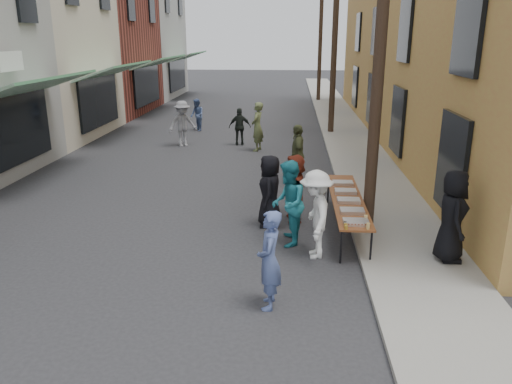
# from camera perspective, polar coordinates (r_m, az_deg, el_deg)

# --- Properties ---
(ground) EXTENTS (120.00, 120.00, 0.00)m
(ground) POSITION_cam_1_polar(r_m,az_deg,el_deg) (9.40, -11.93, -10.28)
(ground) COLOR #28282B
(ground) RESTS_ON ground
(sidewalk) EXTENTS (2.20, 60.00, 0.10)m
(sidewalk) POSITION_cam_1_polar(r_m,az_deg,el_deg) (23.50, 10.22, 6.70)
(sidewalk) COLOR gray
(sidewalk) RESTS_ON ground
(storefront_row) EXTENTS (8.00, 37.00, 9.00)m
(storefront_row) POSITION_cam_1_polar(r_m,az_deg,el_deg) (26.11, -25.46, 15.40)
(storefront_row) COLOR maroon
(storefront_row) RESTS_ON ground
(building_ochre) EXTENTS (10.00, 28.00, 10.00)m
(building_ochre) POSITION_cam_1_polar(r_m,az_deg,el_deg) (23.61, 26.78, 17.34)
(building_ochre) COLOR #B0773F
(building_ochre) RESTS_ON ground
(utility_pole_near) EXTENTS (0.26, 0.26, 9.00)m
(utility_pole_near) POSITION_cam_1_polar(r_m,az_deg,el_deg) (11.12, 14.17, 17.91)
(utility_pole_near) COLOR #2D2116
(utility_pole_near) RESTS_ON ground
(utility_pole_mid) EXTENTS (0.26, 0.26, 9.00)m
(utility_pole_mid) POSITION_cam_1_polar(r_m,az_deg,el_deg) (23.05, 9.02, 17.69)
(utility_pole_mid) COLOR #2D2116
(utility_pole_mid) RESTS_ON ground
(utility_pole_far) EXTENTS (0.26, 0.26, 9.00)m
(utility_pole_far) POSITION_cam_1_polar(r_m,az_deg,el_deg) (35.02, 7.39, 17.59)
(utility_pole_far) COLOR #2D2116
(utility_pole_far) RESTS_ON ground
(serving_table) EXTENTS (0.70, 4.00, 0.75)m
(serving_table) POSITION_cam_1_polar(r_m,az_deg,el_deg) (11.64, 10.37, -0.88)
(serving_table) COLOR brown
(serving_table) RESTS_ON ground
(catering_tray_sausage) EXTENTS (0.50, 0.33, 0.08)m
(catering_tray_sausage) POSITION_cam_1_polar(r_m,az_deg,el_deg) (10.06, 11.35, -3.40)
(catering_tray_sausage) COLOR maroon
(catering_tray_sausage) RESTS_ON serving_table
(catering_tray_foil_b) EXTENTS (0.50, 0.33, 0.08)m
(catering_tray_foil_b) POSITION_cam_1_polar(r_m,az_deg,el_deg) (10.67, 10.93, -2.16)
(catering_tray_foil_b) COLOR #B2B2B7
(catering_tray_foil_b) RESTS_ON serving_table
(catering_tray_buns) EXTENTS (0.50, 0.33, 0.08)m
(catering_tray_buns) POSITION_cam_1_polar(r_m,az_deg,el_deg) (11.33, 10.54, -0.98)
(catering_tray_buns) COLOR tan
(catering_tray_buns) RESTS_ON serving_table
(catering_tray_foil_d) EXTENTS (0.50, 0.33, 0.08)m
(catering_tray_foil_d) POSITION_cam_1_polar(r_m,az_deg,el_deg) (11.99, 10.19, 0.07)
(catering_tray_foil_d) COLOR #B2B2B7
(catering_tray_foil_d) RESTS_ON serving_table
(catering_tray_buns_end) EXTENTS (0.50, 0.33, 0.08)m
(catering_tray_buns_end) POSITION_cam_1_polar(r_m,az_deg,el_deg) (12.66, 9.88, 1.02)
(catering_tray_buns_end) COLOR tan
(catering_tray_buns_end) RESTS_ON serving_table
(condiment_jar_a) EXTENTS (0.07, 0.07, 0.08)m
(condiment_jar_a) POSITION_cam_1_polar(r_m,az_deg,el_deg) (9.76, 10.27, -4.00)
(condiment_jar_a) COLOR #A57F26
(condiment_jar_a) RESTS_ON serving_table
(condiment_jar_b) EXTENTS (0.07, 0.07, 0.08)m
(condiment_jar_b) POSITION_cam_1_polar(r_m,az_deg,el_deg) (9.85, 10.21, -3.79)
(condiment_jar_b) COLOR #A57F26
(condiment_jar_b) RESTS_ON serving_table
(condiment_jar_c) EXTENTS (0.07, 0.07, 0.08)m
(condiment_jar_c) POSITION_cam_1_polar(r_m,az_deg,el_deg) (9.95, 10.15, -3.58)
(condiment_jar_c) COLOR #A57F26
(condiment_jar_c) RESTS_ON serving_table
(cup_stack) EXTENTS (0.08, 0.08, 0.12)m
(cup_stack) POSITION_cam_1_polar(r_m,az_deg,el_deg) (9.85, 12.68, -3.82)
(cup_stack) COLOR tan
(cup_stack) RESTS_ON serving_table
(guest_front_a) EXTENTS (0.55, 0.84, 1.71)m
(guest_front_a) POSITION_cam_1_polar(r_m,az_deg,el_deg) (11.60, 1.58, 0.09)
(guest_front_a) COLOR black
(guest_front_a) RESTS_ON ground
(guest_front_b) EXTENTS (0.41, 0.62, 1.68)m
(guest_front_b) POSITION_cam_1_polar(r_m,az_deg,el_deg) (8.15, 1.53, -7.78)
(guest_front_b) COLOR #4D5E95
(guest_front_b) RESTS_ON ground
(guest_front_c) EXTENTS (0.72, 0.91, 1.85)m
(guest_front_c) POSITION_cam_1_polar(r_m,az_deg,el_deg) (10.56, 3.69, -1.32)
(guest_front_c) COLOR teal
(guest_front_c) RESTS_ON ground
(guest_front_d) EXTENTS (0.74, 1.20, 1.81)m
(guest_front_d) POSITION_cam_1_polar(r_m,az_deg,el_deg) (10.02, 6.84, -2.57)
(guest_front_d) COLOR white
(guest_front_d) RESTS_ON ground
(guest_front_e) EXTENTS (0.46, 1.07, 1.81)m
(guest_front_e) POSITION_cam_1_polar(r_m,az_deg,el_deg) (15.08, 4.76, 4.31)
(guest_front_e) COLOR #4C5330
(guest_front_e) RESTS_ON ground
(guest_queue_back) EXTENTS (0.61, 1.57, 1.65)m
(guest_queue_back) POSITION_cam_1_polar(r_m,az_deg,el_deg) (11.98, 4.45, 0.46)
(guest_queue_back) COLOR maroon
(guest_queue_back) RESTS_ON ground
(server) EXTENTS (0.62, 0.91, 1.81)m
(server) POSITION_cam_1_polar(r_m,az_deg,el_deg) (10.28, 21.49, -2.56)
(server) COLOR black
(server) RESTS_ON sidewalk
(passerby_left) EXTENTS (1.36, 1.21, 1.83)m
(passerby_left) POSITION_cam_1_polar(r_m,az_deg,el_deg) (20.54, -8.39, 7.72)
(passerby_left) COLOR gray
(passerby_left) RESTS_ON ground
(passerby_mid) EXTENTS (0.92, 0.45, 1.52)m
(passerby_mid) POSITION_cam_1_polar(r_m,az_deg,el_deg) (20.55, -1.86, 7.46)
(passerby_mid) COLOR black
(passerby_mid) RESTS_ON ground
(passerby_right) EXTENTS (0.60, 0.78, 1.89)m
(passerby_right) POSITION_cam_1_polar(r_m,az_deg,el_deg) (19.48, 0.15, 7.47)
(passerby_right) COLOR #566138
(passerby_right) RESTS_ON ground
(passerby_far) EXTENTS (0.87, 0.92, 1.50)m
(passerby_far) POSITION_cam_1_polar(r_m,az_deg,el_deg) (23.92, -6.77, 8.74)
(passerby_far) COLOR #50679B
(passerby_far) RESTS_ON ground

